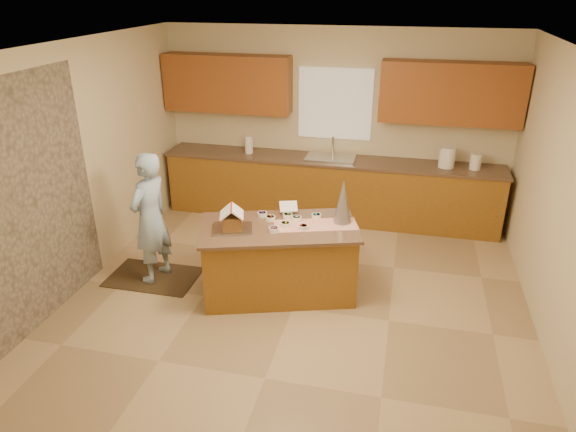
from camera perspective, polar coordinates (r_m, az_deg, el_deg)
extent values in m
plane|color=tan|center=(5.78, 0.52, -9.98)|extent=(5.50, 5.50, 0.00)
plane|color=silver|center=(4.80, 0.65, 17.68)|extent=(5.50, 5.50, 0.00)
plane|color=beige|center=(7.72, 5.11, 9.94)|extent=(5.50, 5.50, 0.00)
plane|color=beige|center=(2.89, -12.03, -17.61)|extent=(5.50, 5.50, 0.00)
plane|color=beige|center=(6.15, -22.86, 4.32)|extent=(5.50, 5.50, 0.00)
plane|color=beige|center=(5.24, 28.31, -0.06)|extent=(5.50, 5.50, 0.00)
plane|color=gray|center=(5.59, -27.07, 0.51)|extent=(0.00, 2.50, 2.50)
cube|color=white|center=(7.62, 5.17, 12.07)|extent=(1.05, 0.03, 1.00)
cube|color=brown|center=(7.72, 4.54, 2.85)|extent=(4.80, 0.60, 0.88)
cube|color=brown|center=(7.56, 4.65, 6.09)|extent=(4.85, 0.63, 0.04)
cube|color=#954520|center=(7.80, -6.63, 14.16)|extent=(1.85, 0.35, 0.80)
cube|color=#954520|center=(7.37, 17.36, 12.66)|extent=(1.85, 0.35, 0.80)
cube|color=silver|center=(7.56, 4.65, 6.02)|extent=(0.70, 0.45, 0.12)
cylinder|color=silver|center=(7.68, 4.90, 7.63)|extent=(0.03, 0.03, 0.28)
cube|color=brown|center=(5.84, -1.00, -4.97)|extent=(1.79, 1.27, 0.79)
cube|color=brown|center=(5.65, -1.03, -1.31)|extent=(1.88, 1.36, 0.04)
cube|color=#B2210C|center=(5.68, 3.05, -0.98)|extent=(0.96, 0.58, 0.01)
cube|color=silver|center=(5.60, -6.08, -1.40)|extent=(0.49, 0.42, 0.02)
cube|color=white|center=(5.93, 0.05, 1.03)|extent=(0.24, 0.21, 0.08)
cone|color=silver|center=(5.67, 6.02, 1.56)|extent=(0.25, 0.25, 0.50)
cube|color=black|center=(6.52, -14.44, -6.44)|extent=(1.05, 0.68, 0.01)
imported|color=#97B2D6|center=(6.14, -14.77, -0.24)|extent=(0.49, 0.63, 1.54)
cylinder|color=white|center=(7.47, 16.75, 6.00)|extent=(0.17, 0.17, 0.24)
cylinder|color=white|center=(7.46, 17.02, 6.13)|extent=(0.19, 0.19, 0.28)
cylinder|color=white|center=(7.51, 19.78, 5.61)|extent=(0.15, 0.15, 0.21)
cylinder|color=white|center=(7.78, -4.29, 7.78)|extent=(0.12, 0.12, 0.26)
cube|color=brown|center=(5.56, -6.11, -0.63)|extent=(0.25, 0.27, 0.14)
cube|color=white|center=(5.51, -6.77, 0.50)|extent=(0.20, 0.28, 0.11)
cube|color=white|center=(5.51, -5.57, 0.54)|extent=(0.20, 0.28, 0.11)
cylinder|color=red|center=(5.49, -6.19, 1.01)|extent=(0.09, 0.25, 0.02)
cylinder|color=purple|center=(5.88, -2.81, 0.19)|extent=(0.11, 0.11, 0.05)
cylinder|color=#E24228|center=(5.57, 1.68, -1.23)|extent=(0.11, 0.11, 0.05)
cylinder|color=#3397C0|center=(5.84, 3.12, -0.02)|extent=(0.11, 0.11, 0.05)
cylinder|color=silver|center=(5.77, 0.94, -0.29)|extent=(0.11, 0.11, 0.05)
cylinder|color=pink|center=(5.52, -1.55, -1.49)|extent=(0.11, 0.11, 0.05)
cylinder|color=yellow|center=(5.63, -0.28, -0.94)|extent=(0.11, 0.11, 0.05)
cylinder|color=#449C24|center=(5.83, -0.05, 0.01)|extent=(0.11, 0.11, 0.05)
cylinder|color=#D34725|center=(5.78, -1.92, -0.26)|extent=(0.11, 0.11, 0.05)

